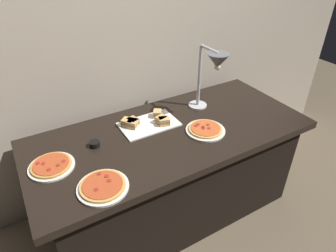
{
  "coord_description": "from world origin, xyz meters",
  "views": [
    {
      "loc": [
        -0.84,
        -1.4,
        1.88
      ],
      "look_at": [
        -0.03,
        0.0,
        0.81
      ],
      "focal_mm": 31.54,
      "sensor_mm": 36.0,
      "label": 1
    }
  ],
  "objects_px": {
    "pizza_plate_raised_stand": "(103,186)",
    "sauce_cup_near": "(95,144)",
    "heat_lamp": "(214,67)",
    "sandwich_platter": "(147,122)",
    "pizza_plate_center": "(205,130)",
    "pizza_plate_front": "(51,166)"
  },
  "relations": [
    {
      "from": "heat_lamp",
      "to": "pizza_plate_front",
      "type": "distance_m",
      "value": 1.18
    },
    {
      "from": "sandwich_platter",
      "to": "sauce_cup_near",
      "type": "height_order",
      "value": "sandwich_platter"
    },
    {
      "from": "pizza_plate_center",
      "to": "pizza_plate_front",
      "type": "bearing_deg",
      "value": 171.67
    },
    {
      "from": "heat_lamp",
      "to": "sauce_cup_near",
      "type": "xyz_separation_m",
      "value": [
        -0.85,
        0.05,
        -0.36
      ]
    },
    {
      "from": "pizza_plate_raised_stand",
      "to": "sauce_cup_near",
      "type": "distance_m",
      "value": 0.38
    },
    {
      "from": "heat_lamp",
      "to": "pizza_plate_center",
      "type": "distance_m",
      "value": 0.42
    },
    {
      "from": "pizza_plate_center",
      "to": "sauce_cup_near",
      "type": "relative_size",
      "value": 4.02
    },
    {
      "from": "sandwich_platter",
      "to": "pizza_plate_center",
      "type": "bearing_deg",
      "value": -41.06
    },
    {
      "from": "pizza_plate_front",
      "to": "sandwich_platter",
      "type": "relative_size",
      "value": 0.65
    },
    {
      "from": "pizza_plate_front",
      "to": "sauce_cup_near",
      "type": "relative_size",
      "value": 3.91
    },
    {
      "from": "heat_lamp",
      "to": "pizza_plate_front",
      "type": "height_order",
      "value": "heat_lamp"
    },
    {
      "from": "heat_lamp",
      "to": "sandwich_platter",
      "type": "bearing_deg",
      "value": 166.61
    },
    {
      "from": "pizza_plate_center",
      "to": "heat_lamp",
      "type": "bearing_deg",
      "value": 45.88
    },
    {
      "from": "heat_lamp",
      "to": "sauce_cup_near",
      "type": "relative_size",
      "value": 7.35
    },
    {
      "from": "pizza_plate_raised_stand",
      "to": "heat_lamp",
      "type": "bearing_deg",
      "value": 18.83
    },
    {
      "from": "heat_lamp",
      "to": "pizza_plate_front",
      "type": "relative_size",
      "value": 1.88
    },
    {
      "from": "pizza_plate_front",
      "to": "heat_lamp",
      "type": "bearing_deg",
      "value": 0.76
    },
    {
      "from": "sauce_cup_near",
      "to": "pizza_plate_raised_stand",
      "type": "bearing_deg",
      "value": -102.1
    },
    {
      "from": "heat_lamp",
      "to": "sauce_cup_near",
      "type": "height_order",
      "value": "heat_lamp"
    },
    {
      "from": "heat_lamp",
      "to": "sandwich_platter",
      "type": "height_order",
      "value": "heat_lamp"
    },
    {
      "from": "heat_lamp",
      "to": "pizza_plate_center",
      "type": "bearing_deg",
      "value": -134.12
    },
    {
      "from": "pizza_plate_raised_stand",
      "to": "sauce_cup_near",
      "type": "xyz_separation_m",
      "value": [
        0.08,
        0.37,
        0.01
      ]
    }
  ]
}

